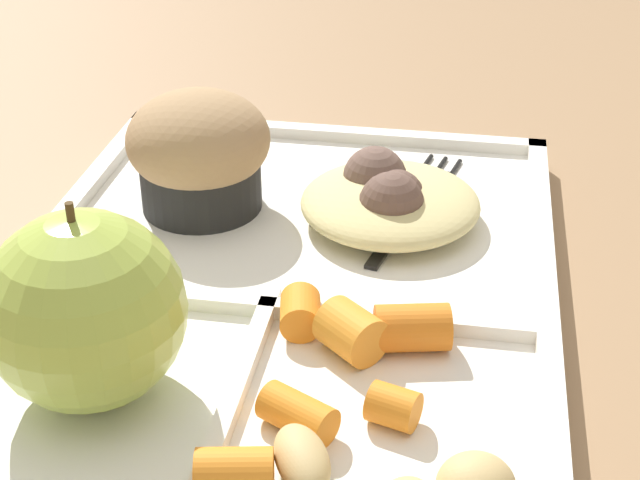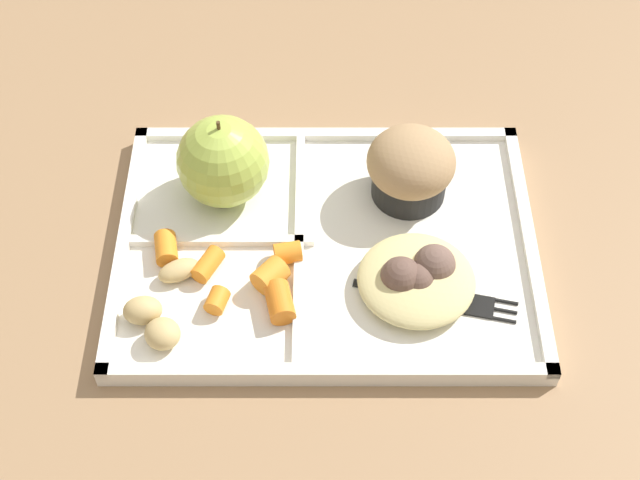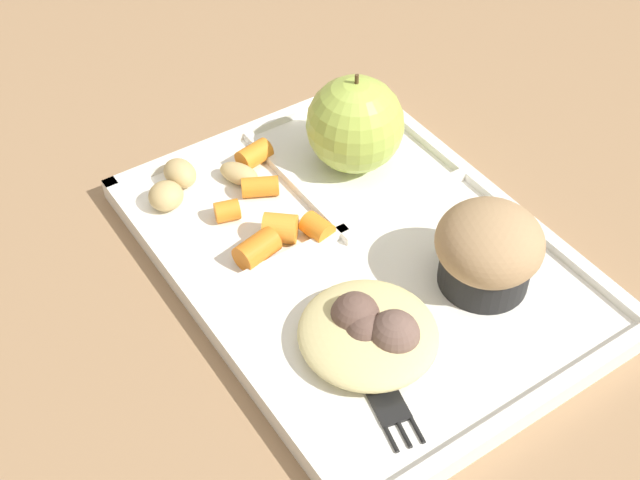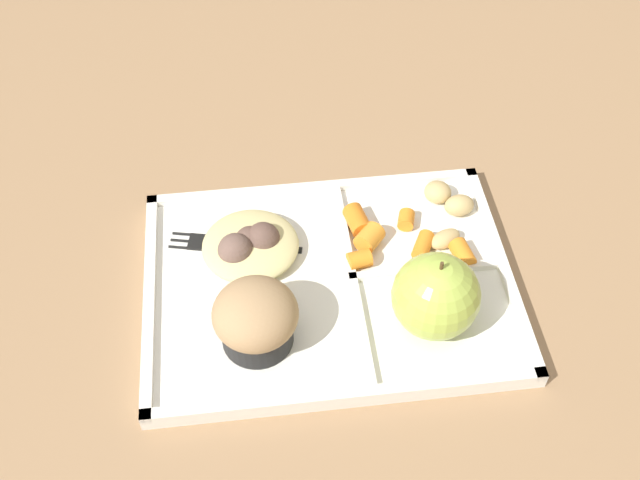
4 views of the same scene
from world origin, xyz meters
TOP-DOWN VIEW (x-y plane):
  - ground at (0.00, 0.00)m, footprint 6.00×6.00m
  - lunch_tray at (-0.00, -0.00)m, footprint 0.40×0.29m
  - green_apple at (-0.10, 0.06)m, footprint 0.09×0.09m
  - bran_muffin at (0.08, 0.06)m, footprint 0.09×0.09m
  - carrot_slice_edge at (-0.11, -0.03)m, footprint 0.03×0.04m
  - carrot_slice_diagonal at (-0.10, -0.07)m, footprint 0.02×0.03m
  - carrot_slice_center at (-0.15, -0.01)m, footprint 0.03×0.03m
  - carrot_slice_tilted at (-0.04, -0.07)m, footprint 0.03×0.04m
  - carrot_slice_small at (-0.05, -0.05)m, footprint 0.04×0.04m
  - carrot_slice_back at (-0.04, -0.02)m, footprint 0.03×0.02m
  - potato_chunk_wedge at (-0.16, -0.08)m, footprint 0.04×0.03m
  - potato_chunk_large at (-0.14, -0.11)m, footprint 0.04×0.04m
  - potato_chunk_small at (-0.14, -0.04)m, footprint 0.04×0.04m
  - egg_noodle_pile at (0.08, -0.05)m, footprint 0.11×0.11m
  - meatball_back at (0.10, -0.04)m, footprint 0.04×0.04m
  - meatball_center at (0.08, -0.06)m, footprint 0.03×0.03m
  - meatball_front at (0.07, -0.05)m, footprint 0.04×0.04m
  - meatball_side at (0.10, -0.04)m, footprint 0.03×0.03m
  - plastic_fork at (0.11, -0.07)m, footprint 0.15×0.05m

SIDE VIEW (x-z plane):
  - ground at x=0.00m, z-range 0.00..0.00m
  - lunch_tray at x=0.00m, z-range 0.00..0.02m
  - plastic_fork at x=0.11m, z-range 0.01..0.02m
  - potato_chunk_small at x=-0.14m, z-range 0.01..0.03m
  - carrot_slice_edge at x=-0.11m, z-range 0.01..0.03m
  - carrot_slice_diagonal at x=-0.10m, z-range 0.01..0.03m
  - carrot_slice_back at x=-0.04m, z-range 0.01..0.03m
  - carrot_slice_center at x=-0.15m, z-range 0.01..0.03m
  - carrot_slice_tilted at x=-0.04m, z-range 0.01..0.04m
  - potato_chunk_large at x=-0.14m, z-range 0.01..0.04m
  - potato_chunk_wedge at x=-0.16m, z-range 0.01..0.04m
  - egg_noodle_pile at x=0.08m, z-range 0.01..0.04m
  - carrot_slice_small at x=-0.05m, z-range 0.01..0.04m
  - meatball_side at x=0.10m, z-range 0.01..0.05m
  - meatball_center at x=0.08m, z-range 0.01..0.05m
  - meatball_front at x=0.07m, z-range 0.01..0.05m
  - meatball_back at x=0.10m, z-range 0.01..0.05m
  - bran_muffin at x=0.08m, z-range 0.01..0.09m
  - green_apple at x=-0.10m, z-range 0.01..0.11m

